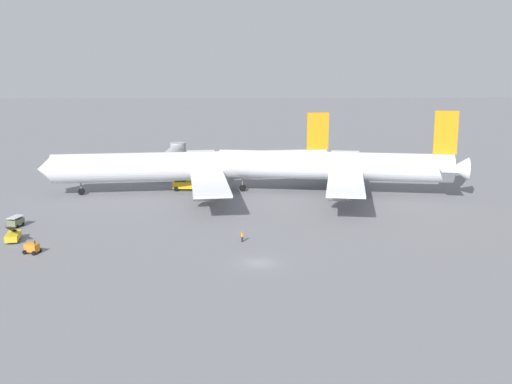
# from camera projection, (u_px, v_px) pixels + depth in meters

# --- Properties ---
(ground_plane) EXTENTS (600.00, 600.00, 0.00)m
(ground_plane) POSITION_uv_depth(u_px,v_px,m) (259.00, 263.00, 86.02)
(ground_plane) COLOR slate
(airliner_at_gate_left) EXTENTS (60.00, 49.66, 15.55)m
(airliner_at_gate_left) POSITION_uv_depth(u_px,v_px,m) (194.00, 166.00, 127.91)
(airliner_at_gate_left) COLOR silver
(airliner_at_gate_left) RESTS_ON ground
(airliner_being_pushed) EXTENTS (50.92, 47.96, 16.64)m
(airliner_being_pushed) POSITION_uv_depth(u_px,v_px,m) (336.00, 166.00, 125.93)
(airliner_being_pushed) COLOR white
(airliner_being_pushed) RESTS_ON ground
(pushback_tug) EXTENTS (8.46, 3.19, 3.03)m
(pushback_tug) POSITION_uv_depth(u_px,v_px,m) (185.00, 184.00, 130.42)
(pushback_tug) COLOR gold
(pushback_tug) RESTS_ON ground
(gse_gpu_cart_small) EXTENTS (2.51, 2.20, 1.90)m
(gse_gpu_cart_small) POSITION_uv_depth(u_px,v_px,m) (32.00, 248.00, 89.89)
(gse_gpu_cart_small) COLOR orange
(gse_gpu_cart_small) RESTS_ON ground
(gse_baggage_cart_near_cluster) EXTENTS (2.28, 3.06, 1.71)m
(gse_baggage_cart_near_cluster) POSITION_uv_depth(u_px,v_px,m) (16.00, 222.00, 103.35)
(gse_baggage_cart_near_cluster) COLOR #666B4C
(gse_baggage_cart_near_cluster) RESTS_ON ground
(gse_belt_loader_portside) EXTENTS (2.38, 5.05, 3.02)m
(gse_belt_loader_portside) POSITION_uv_depth(u_px,v_px,m) (13.00, 236.00, 95.62)
(gse_belt_loader_portside) COLOR gold
(gse_belt_loader_portside) RESTS_ON ground
(ground_crew_marshaller_foreground) EXTENTS (0.50, 0.36, 1.61)m
(ground_crew_marshaller_foreground) POSITION_uv_depth(u_px,v_px,m) (242.00, 236.00, 95.24)
(ground_crew_marshaller_foreground) COLOR black
(ground_crew_marshaller_foreground) RESTS_ON ground
(jet_bridge) EXTENTS (5.47, 23.91, 5.66)m
(jet_bridge) POSITION_uv_depth(u_px,v_px,m) (171.00, 156.00, 148.88)
(jet_bridge) COLOR #B7B7BC
(jet_bridge) RESTS_ON ground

